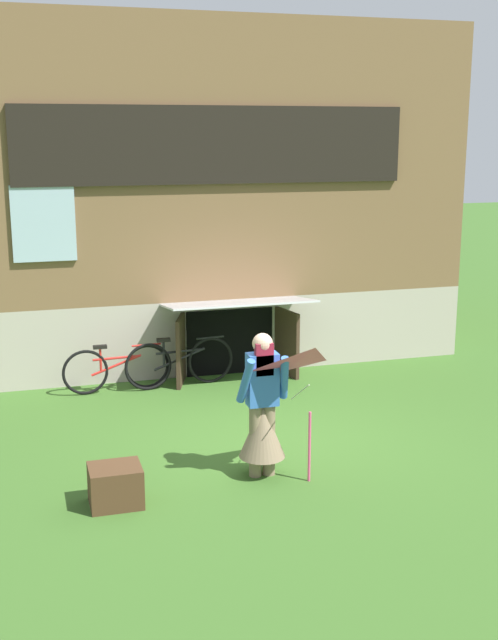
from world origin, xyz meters
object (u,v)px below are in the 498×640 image
(kite, at_px, (315,381))
(bicycle_red, at_px, (116,368))
(person, at_px, (262,417))
(wooden_crate, at_px, (116,486))
(bicycle_black, at_px, (180,362))

(kite, height_order, bicycle_red, kite)
(person, distance_m, bicycle_red, 3.72)
(kite, relative_size, wooden_crate, 2.71)
(person, bearing_deg, bicycle_black, 96.41)
(person, xyz_separation_m, bicycle_red, (-1.19, 3.50, -0.34))
(person, bearing_deg, bicycle_red, 111.25)
(person, relative_size, kite, 1.13)
(person, height_order, kite, person)
(person, xyz_separation_m, wooden_crate, (-1.68, -0.28, -0.49))
(bicycle_red, distance_m, wooden_crate, 3.82)
(person, bearing_deg, wooden_crate, -168.00)
(bicycle_red, bearing_deg, kite, -72.15)
(bicycle_black, xyz_separation_m, bicycle_red, (-0.95, 0.02, -0.02))
(kite, bearing_deg, wooden_crate, 173.39)
(kite, height_order, wooden_crate, kite)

